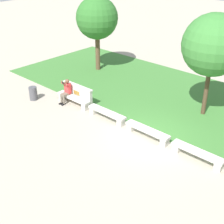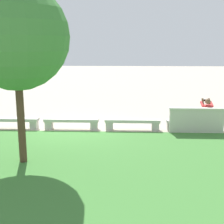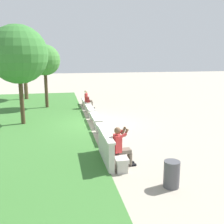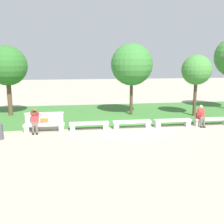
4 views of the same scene
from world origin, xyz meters
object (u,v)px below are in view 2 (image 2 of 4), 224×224
at_px(bench_mid, 71,122).
at_px(bench_far, 12,121).
at_px(bench_near, 132,123).
at_px(tree_left_background, 16,37).
at_px(bench_main, 194,123).
at_px(person_photographer, 206,113).

relative_size(bench_mid, bench_far, 1.00).
xyz_separation_m(bench_near, bench_far, (4.96, 0.00, 0.00)).
bearing_deg(bench_mid, tree_left_background, 78.23).
distance_m(bench_main, bench_far, 7.43).
height_order(bench_mid, bench_far, same).
xyz_separation_m(bench_near, bench_mid, (2.48, 0.00, 0.00)).
height_order(bench_main, person_photographer, person_photographer).
bearing_deg(tree_left_background, bench_mid, -101.77).
bearing_deg(bench_near, bench_mid, 0.00).
bearing_deg(tree_left_background, person_photographer, -148.47).
bearing_deg(bench_far, bench_near, 180.00).
xyz_separation_m(bench_main, bench_far, (7.43, 0.00, 0.00)).
distance_m(bench_near, tree_left_background, 5.93).
height_order(bench_near, bench_mid, same).
bearing_deg(bench_near, bench_main, 180.00).
bearing_deg(bench_near, tree_left_background, 48.85).
height_order(bench_main, bench_mid, same).
height_order(bench_main, tree_left_background, tree_left_background).
xyz_separation_m(bench_far, person_photographer, (-7.90, -0.08, 0.43)).
bearing_deg(bench_far, bench_main, 180.00).
xyz_separation_m(bench_mid, person_photographer, (-5.42, -0.08, 0.43)).
bearing_deg(bench_main, bench_mid, 0.00).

